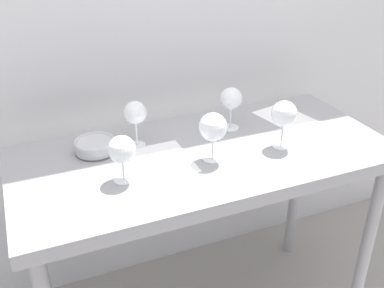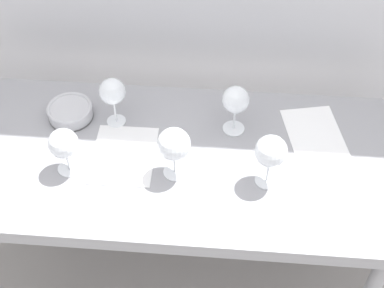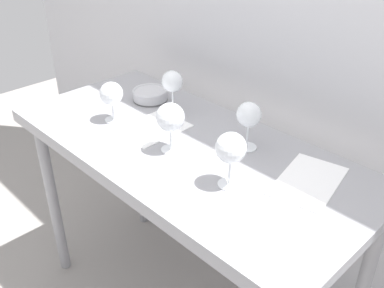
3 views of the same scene
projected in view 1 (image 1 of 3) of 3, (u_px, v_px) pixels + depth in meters
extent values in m
cube|color=silver|center=(157.00, 14.00, 1.88)|extent=(3.80, 0.04, 2.60)
cube|color=#939398|center=(204.00, 155.00, 1.68)|extent=(1.40, 0.64, 0.04)
cube|color=#939398|center=(246.00, 203.00, 1.42)|extent=(1.40, 0.01, 0.05)
cylinder|color=#939398|center=(366.00, 247.00, 1.90)|extent=(0.05, 0.05, 0.86)
cylinder|color=#939398|center=(38.00, 250.00, 1.88)|extent=(0.05, 0.05, 0.86)
cylinder|color=#939398|center=(296.00, 185.00, 2.32)|extent=(0.05, 0.05, 0.86)
cylinder|color=white|center=(281.00, 146.00, 1.70)|extent=(0.07, 0.07, 0.00)
cylinder|color=white|center=(282.00, 134.00, 1.68)|extent=(0.01, 0.01, 0.09)
sphere|color=white|center=(284.00, 114.00, 1.64)|extent=(0.10, 0.10, 0.10)
cylinder|color=maroon|center=(284.00, 118.00, 1.64)|extent=(0.07, 0.07, 0.03)
cylinder|color=white|center=(124.00, 179.00, 1.49)|extent=(0.07, 0.07, 0.00)
cylinder|color=white|center=(123.00, 169.00, 1.47)|extent=(0.01, 0.01, 0.07)
sphere|color=white|center=(122.00, 149.00, 1.44)|extent=(0.09, 0.09, 0.09)
cylinder|color=maroon|center=(122.00, 154.00, 1.45)|extent=(0.06, 0.06, 0.03)
cylinder|color=white|center=(230.00, 128.00, 1.84)|extent=(0.07, 0.07, 0.00)
cylinder|color=white|center=(230.00, 117.00, 1.81)|extent=(0.01, 0.01, 0.09)
sphere|color=white|center=(231.00, 98.00, 1.78)|extent=(0.09, 0.09, 0.09)
cylinder|color=#591128|center=(231.00, 102.00, 1.78)|extent=(0.06, 0.06, 0.02)
cylinder|color=white|center=(212.00, 159.00, 1.61)|extent=(0.07, 0.07, 0.00)
cylinder|color=white|center=(212.00, 148.00, 1.59)|extent=(0.01, 0.01, 0.08)
sphere|color=white|center=(212.00, 127.00, 1.55)|extent=(0.10, 0.10, 0.10)
cylinder|color=maroon|center=(212.00, 131.00, 1.56)|extent=(0.07, 0.07, 0.02)
cylinder|color=white|center=(137.00, 145.00, 1.70)|extent=(0.06, 0.06, 0.00)
cylinder|color=white|center=(136.00, 133.00, 1.68)|extent=(0.01, 0.01, 0.09)
sphere|color=white|center=(135.00, 113.00, 1.64)|extent=(0.09, 0.09, 0.09)
cylinder|color=maroon|center=(135.00, 116.00, 1.65)|extent=(0.06, 0.06, 0.02)
cube|color=white|center=(289.00, 119.00, 1.91)|extent=(0.23, 0.31, 0.00)
cube|color=white|center=(162.00, 161.00, 1.60)|extent=(0.20, 0.25, 0.00)
cylinder|color=#4C4C4C|center=(96.00, 151.00, 1.66)|extent=(0.15, 0.15, 0.01)
cylinder|color=#B7B7BC|center=(95.00, 146.00, 1.65)|extent=(0.15, 0.15, 0.04)
torus|color=#B7B7BC|center=(95.00, 141.00, 1.64)|extent=(0.15, 0.15, 0.01)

